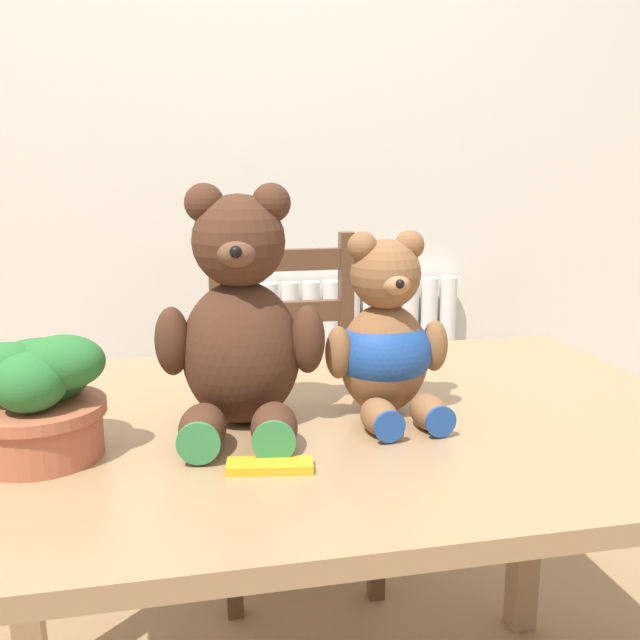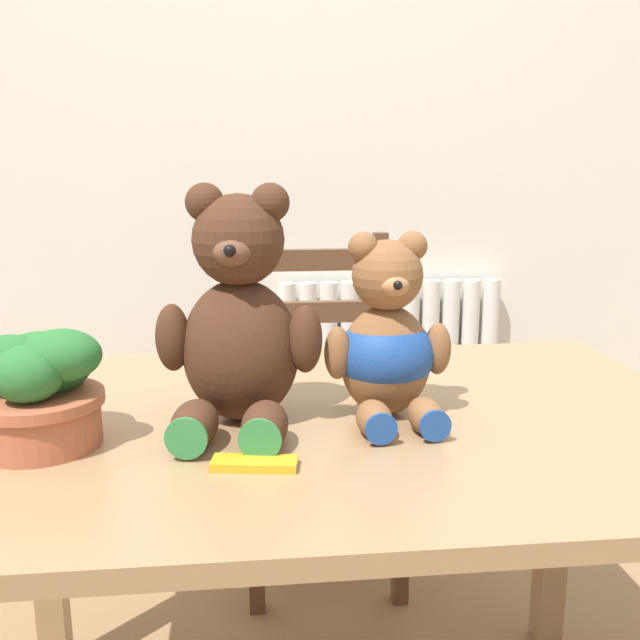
% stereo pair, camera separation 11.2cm
% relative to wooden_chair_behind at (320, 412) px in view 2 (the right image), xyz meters
% --- Properties ---
extents(wall_back, '(8.00, 0.04, 2.60)m').
position_rel_wooden_chair_behind_xyz_m(wall_back, '(-0.07, 0.54, 0.84)').
color(wall_back, silver).
rests_on(wall_back, ground_plane).
extents(radiator, '(0.78, 0.10, 0.74)m').
position_rel_wooden_chair_behind_xyz_m(radiator, '(0.29, 0.47, -0.12)').
color(radiator, white).
rests_on(radiator, ground_plane).
extents(dining_table, '(1.25, 0.85, 0.73)m').
position_rel_wooden_chair_behind_xyz_m(dining_table, '(-0.07, -0.78, 0.17)').
color(dining_table, '#9E7A51').
rests_on(dining_table, ground_plane).
extents(wooden_chair_behind, '(0.41, 0.39, 0.94)m').
position_rel_wooden_chair_behind_xyz_m(wooden_chair_behind, '(0.00, 0.00, 0.00)').
color(wooden_chair_behind, brown).
rests_on(wooden_chair_behind, ground_plane).
extents(teddy_bear_left, '(0.26, 0.28, 0.37)m').
position_rel_wooden_chair_behind_xyz_m(teddy_bear_left, '(-0.21, -0.80, 0.44)').
color(teddy_bear_left, '#472819').
rests_on(teddy_bear_left, dining_table).
extents(teddy_bear_right, '(0.21, 0.22, 0.30)m').
position_rel_wooden_chair_behind_xyz_m(teddy_bear_right, '(0.02, -0.79, 0.40)').
color(teddy_bear_right, brown).
rests_on(teddy_bear_right, dining_table).
extents(potted_plant, '(0.19, 0.19, 0.17)m').
position_rel_wooden_chair_behind_xyz_m(potted_plant, '(-0.50, -0.86, 0.37)').
color(potted_plant, '#B25B3D').
rests_on(potted_plant, dining_table).
extents(chocolate_bar, '(0.12, 0.06, 0.01)m').
position_rel_wooden_chair_behind_xyz_m(chocolate_bar, '(-0.20, -0.98, 0.28)').
color(chocolate_bar, gold).
rests_on(chocolate_bar, dining_table).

